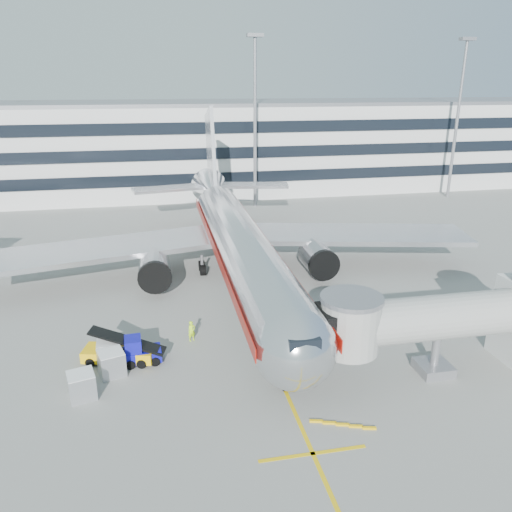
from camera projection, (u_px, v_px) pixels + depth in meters
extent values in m
plane|color=gray|center=(260.00, 332.00, 39.72)|extent=(180.00, 180.00, 0.00)
cube|color=#E9B90C|center=(239.00, 285.00, 48.97)|extent=(0.25, 70.00, 0.01)
cube|color=#E9B90C|center=(313.00, 454.00, 26.77)|extent=(6.00, 0.25, 0.01)
cylinder|color=silver|center=(242.00, 251.00, 45.73)|extent=(5.00, 36.00, 5.00)
sphere|color=silver|center=(295.00, 348.00, 29.08)|extent=(5.00, 5.00, 5.00)
cone|color=silver|center=(213.00, 193.00, 66.81)|extent=(5.00, 10.00, 5.00)
cube|color=black|center=(303.00, 343.00, 27.32)|extent=(1.80, 1.20, 0.90)
cube|color=#B7B7BC|center=(353.00, 234.00, 53.51)|extent=(24.95, 12.07, 0.50)
cube|color=#B7B7BC|center=(101.00, 249.00, 48.67)|extent=(24.95, 12.07, 0.50)
cylinder|color=#99999E|center=(318.00, 258.00, 49.74)|extent=(3.00, 4.20, 3.00)
cylinder|color=#99999E|center=(155.00, 270.00, 46.76)|extent=(3.00, 4.20, 3.00)
cylinder|color=black|center=(324.00, 265.00, 47.89)|extent=(3.10, 0.50, 3.10)
cylinder|color=black|center=(155.00, 278.00, 44.91)|extent=(3.10, 0.50, 3.10)
cube|color=#B7B7BC|center=(211.00, 159.00, 65.82)|extent=(0.45, 9.39, 13.72)
cube|color=#B7B7BC|center=(251.00, 185.00, 68.56)|extent=(10.41, 4.94, 0.35)
cube|color=#B7B7BC|center=(171.00, 188.00, 66.52)|extent=(10.41, 4.94, 0.35)
cylinder|color=gray|center=(285.00, 378.00, 32.02)|extent=(0.24, 0.24, 1.80)
cylinder|color=black|center=(285.00, 384.00, 32.17)|extent=(0.35, 0.90, 0.90)
cylinder|color=gray|center=(262.00, 260.00, 52.94)|extent=(0.30, 0.30, 2.00)
cylinder|color=gray|center=(202.00, 264.00, 51.75)|extent=(0.30, 0.30, 2.00)
cube|color=#A4140B|center=(269.00, 246.00, 46.10)|extent=(0.06, 38.00, 0.90)
cube|color=#A4140B|center=(215.00, 250.00, 45.17)|extent=(0.06, 38.00, 0.90)
cylinder|color=#A8A8A3|center=(440.00, 317.00, 32.89)|extent=(13.00, 3.00, 3.00)
cylinder|color=#A8A8A3|center=(350.00, 326.00, 31.71)|extent=(3.80, 3.80, 3.40)
cylinder|color=gray|center=(352.00, 299.00, 31.09)|extent=(4.00, 4.00, 0.30)
cube|color=black|center=(331.00, 328.00, 31.47)|extent=(1.40, 2.60, 2.60)
cylinder|color=gray|center=(435.00, 352.00, 33.75)|extent=(0.56, 0.56, 3.20)
cube|color=gray|center=(433.00, 368.00, 34.16)|extent=(2.20, 2.20, 0.70)
cylinder|color=black|center=(421.00, 369.00, 33.99)|extent=(0.35, 0.70, 0.70)
cylinder|color=black|center=(445.00, 366.00, 34.33)|extent=(0.35, 0.70, 0.70)
cube|color=silver|center=(195.00, 148.00, 90.90)|extent=(150.00, 24.00, 15.00)
cube|color=black|center=(202.00, 179.00, 80.86)|extent=(150.00, 0.30, 1.80)
cube|color=black|center=(201.00, 154.00, 79.54)|extent=(150.00, 0.30, 1.80)
cube|color=black|center=(200.00, 128.00, 78.22)|extent=(150.00, 0.30, 1.80)
cube|color=gray|center=(193.00, 103.00, 88.32)|extent=(150.00, 24.00, 0.60)
cylinder|color=gray|center=(255.00, 126.00, 75.93)|extent=(0.50, 0.50, 25.00)
cube|color=gray|center=(255.00, 35.00, 71.73)|extent=(2.40, 1.20, 0.50)
cylinder|color=gray|center=(457.00, 122.00, 82.26)|extent=(0.50, 0.50, 25.00)
cube|color=gray|center=(468.00, 39.00, 78.06)|extent=(2.40, 1.20, 0.50)
cube|color=yellow|center=(119.00, 353.00, 35.44)|extent=(5.29, 2.98, 0.80)
cube|color=black|center=(118.00, 341.00, 35.10)|extent=(5.40, 2.50, 1.74)
cylinder|color=black|center=(98.00, 351.00, 36.36)|extent=(0.74, 0.48, 0.68)
cylinder|color=black|center=(91.00, 362.00, 34.86)|extent=(0.74, 0.48, 0.68)
cylinder|color=black|center=(148.00, 352.00, 36.20)|extent=(0.74, 0.48, 0.68)
cylinder|color=black|center=(142.00, 363.00, 34.70)|extent=(0.74, 0.48, 0.68)
cube|color=#0E0E9B|center=(142.00, 354.00, 35.32)|extent=(2.72, 1.66, 0.85)
cube|color=#0E0E9B|center=(133.00, 345.00, 34.90)|extent=(1.21, 1.48, 1.04)
cube|color=black|center=(133.00, 341.00, 34.79)|extent=(1.11, 1.28, 0.09)
cylinder|color=black|center=(130.00, 355.00, 35.85)|extent=(0.68, 0.32, 0.66)
cylinder|color=black|center=(131.00, 365.00, 34.56)|extent=(0.68, 0.32, 0.66)
cylinder|color=black|center=(154.00, 351.00, 36.26)|extent=(0.68, 0.32, 0.66)
cylinder|color=black|center=(155.00, 361.00, 34.97)|extent=(0.68, 0.32, 0.66)
cube|color=#A5A7AC|center=(112.00, 363.00, 33.78)|extent=(2.02, 2.02, 1.67)
cube|color=white|center=(110.00, 352.00, 33.50)|extent=(2.02, 2.02, 0.06)
cube|color=#A5A7AC|center=(109.00, 352.00, 35.31)|extent=(1.63, 1.63, 1.58)
cube|color=white|center=(108.00, 342.00, 35.04)|extent=(1.63, 1.63, 0.06)
cube|color=#A5A7AC|center=(82.00, 386.00, 31.31)|extent=(1.94, 1.94, 1.65)
cube|color=white|center=(80.00, 374.00, 31.04)|extent=(1.94, 1.94, 0.06)
imported|color=#C3FF1A|center=(192.00, 331.00, 38.20)|extent=(0.70, 0.59, 1.63)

